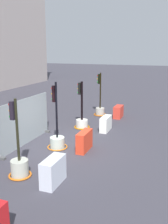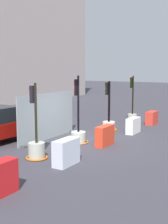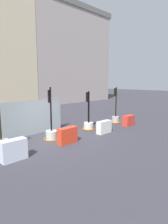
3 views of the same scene
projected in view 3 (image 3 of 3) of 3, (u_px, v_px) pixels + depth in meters
The scene contains 11 objects.
ground_plane at pixel (57, 140), 10.86m from camera, with size 120.00×120.00×0.00m, color #3C3A43.
traffic_light_1 at pixel (1, 142), 8.98m from camera, with size 0.81×0.81×2.76m.
traffic_light_2 at pixel (51, 132), 10.98m from camera, with size 0.91×0.91×2.96m.
traffic_light_3 at pixel (89, 123), 13.27m from camera, with size 0.88×0.88×2.61m.
traffic_light_4 at pixel (116, 117), 15.35m from camera, with size 0.82×0.82×2.82m.
construction_barrier_1 at pixel (14, 150), 8.02m from camera, with size 1.08×0.46×0.89m.
construction_barrier_2 at pixel (68, 136), 10.21m from camera, with size 1.14×0.38×0.86m.
construction_barrier_3 at pixel (104, 127), 12.25m from camera, with size 1.10×0.40×0.79m.
construction_barrier_4 at pixel (128, 120), 14.32m from camera, with size 1.03×0.47×0.76m.
building_corner_block at pixel (64, 56), 31.17m from camera, with size 15.06×7.40×14.58m.
site_fence_panel at pixel (34, 118), 11.91m from camera, with size 4.08×0.50×2.13m.
Camera 3 is at (-6.40, -8.42, 3.29)m, focal length 30.88 mm.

